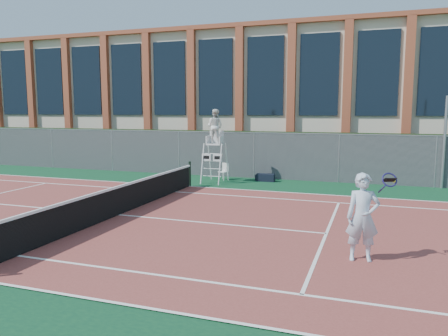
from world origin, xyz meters
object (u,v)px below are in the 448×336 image
(steel_pole, at_px, (444,143))
(plastic_chair, at_px, (224,170))
(tennis_player, at_px, (363,217))
(umpire_chair, at_px, (215,128))

(steel_pole, bearing_deg, plastic_chair, -174.66)
(steel_pole, xyz_separation_m, tennis_player, (-2.93, -10.56, -0.95))
(plastic_chair, relative_size, tennis_player, 0.42)
(plastic_chair, distance_m, tennis_player, 11.69)
(tennis_player, bearing_deg, umpire_chair, 126.96)
(steel_pole, distance_m, tennis_player, 11.00)
(umpire_chair, height_order, plastic_chair, umpire_chair)
(tennis_player, bearing_deg, plastic_chair, 123.97)
(steel_pole, height_order, plastic_chair, steel_pole)
(steel_pole, distance_m, umpire_chair, 9.79)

